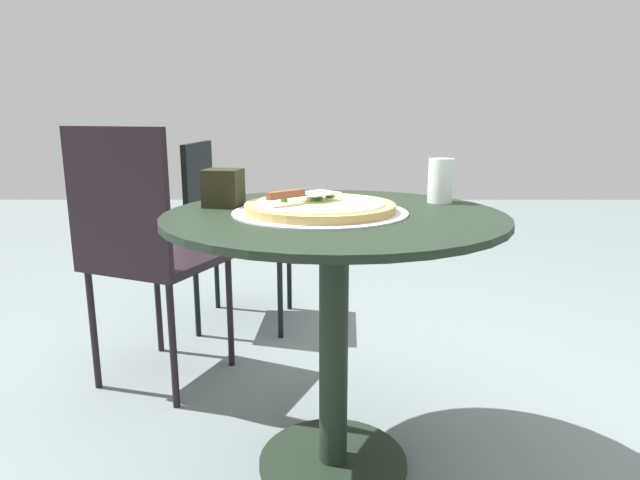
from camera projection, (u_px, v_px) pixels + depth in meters
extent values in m
plane|color=slate|center=(333.00, 464.00, 1.56)|extent=(10.00, 10.00, 0.00)
cylinder|color=black|center=(334.00, 216.00, 1.40)|extent=(0.87, 0.87, 0.02)
cylinder|color=black|center=(334.00, 345.00, 1.48)|extent=(0.08, 0.08, 0.69)
cylinder|color=black|center=(333.00, 461.00, 1.56)|extent=(0.42, 0.42, 0.02)
cylinder|color=silver|center=(320.00, 212.00, 1.40)|extent=(0.45, 0.45, 0.00)
cylinder|color=tan|center=(320.00, 207.00, 1.40)|extent=(0.38, 0.38, 0.02)
cylinder|color=beige|center=(320.00, 202.00, 1.39)|extent=(0.33, 0.33, 0.00)
sphere|color=#EFE9C9|center=(331.00, 196.00, 1.47)|extent=(0.02, 0.02, 0.02)
sphere|color=#F6E1CE|center=(309.00, 199.00, 1.41)|extent=(0.02, 0.02, 0.02)
sphere|color=#325E27|center=(330.00, 195.00, 1.46)|extent=(0.02, 0.02, 0.02)
sphere|color=#226D34|center=(318.00, 199.00, 1.41)|extent=(0.02, 0.02, 0.02)
sphere|color=silver|center=(333.00, 196.00, 1.47)|extent=(0.01, 0.01, 0.01)
sphere|color=silver|center=(320.00, 196.00, 1.47)|extent=(0.02, 0.02, 0.02)
sphere|color=#2E6322|center=(284.00, 200.00, 1.39)|extent=(0.02, 0.02, 0.02)
sphere|color=#277430|center=(313.00, 197.00, 1.44)|extent=(0.02, 0.02, 0.02)
cube|color=silver|center=(317.00, 193.00, 1.41)|extent=(0.13, 0.13, 0.00)
cube|color=brown|center=(286.00, 194.00, 1.34)|extent=(0.09, 0.09, 0.02)
cylinder|color=white|center=(441.00, 181.00, 1.55)|extent=(0.07, 0.07, 0.12)
cube|color=black|center=(223.00, 188.00, 1.48)|extent=(0.10, 0.11, 0.10)
cube|color=black|center=(161.00, 259.00, 1.99)|extent=(0.54, 0.54, 0.03)
cube|color=black|center=(116.00, 200.00, 1.76)|extent=(0.18, 0.38, 0.46)
cylinder|color=black|center=(158.00, 301.00, 2.26)|extent=(0.02, 0.02, 0.44)
cylinder|color=black|center=(230.00, 312.00, 2.13)|extent=(0.02, 0.02, 0.44)
cylinder|color=black|center=(93.00, 330.00, 1.95)|extent=(0.02, 0.02, 0.44)
cylinder|color=black|center=(173.00, 346.00, 1.82)|extent=(0.02, 0.02, 0.44)
cube|color=black|center=(245.00, 236.00, 2.54)|extent=(0.45, 0.45, 0.03)
cube|color=black|center=(199.00, 188.00, 2.50)|extent=(0.43, 0.05, 0.41)
cylinder|color=black|center=(289.00, 270.00, 2.76)|extent=(0.02, 0.02, 0.41)
cylinder|color=black|center=(280.00, 294.00, 2.40)|extent=(0.02, 0.02, 0.41)
cylinder|color=black|center=(216.00, 269.00, 2.78)|extent=(0.02, 0.02, 0.41)
cylinder|color=black|center=(197.00, 292.00, 2.42)|extent=(0.02, 0.02, 0.41)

